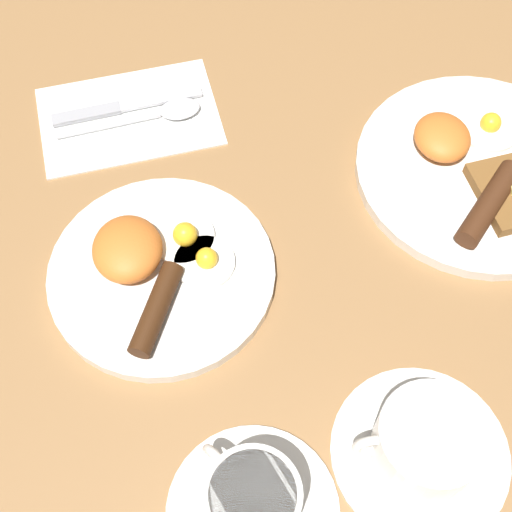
{
  "coord_description": "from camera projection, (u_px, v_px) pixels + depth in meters",
  "views": [
    {
      "loc": [
        0.37,
        0.04,
        0.65
      ],
      "look_at": [
        0.0,
        0.1,
        0.03
      ],
      "focal_mm": 50.0,
      "sensor_mm": 36.0,
      "label": 1
    }
  ],
  "objects": [
    {
      "name": "knife",
      "position": [
        119.0,
        107.0,
        0.86
      ],
      "size": [
        0.04,
        0.18,
        0.01
      ],
      "rotation": [
        0.0,
        0.0,
        1.69
      ],
      "color": "silver",
      "rests_on": "napkin"
    },
    {
      "name": "teacup_near",
      "position": [
        252.0,
        504.0,
        0.6
      ],
      "size": [
        0.15,
        0.15,
        0.07
      ],
      "color": "silver",
      "rests_on": "ground_plane"
    },
    {
      "name": "ground_plane",
      "position": [
        163.0,
        277.0,
        0.74
      ],
      "size": [
        3.0,
        3.0,
        0.0
      ],
      "primitive_type": "plane",
      "color": "olive"
    },
    {
      "name": "napkin",
      "position": [
        129.0,
        116.0,
        0.85
      ],
      "size": [
        0.16,
        0.22,
        0.01
      ],
      "primitive_type": "cube",
      "rotation": [
        0.0,
        0.0,
        0.1
      ],
      "color": "white",
      "rests_on": "ground_plane"
    },
    {
      "name": "breakfast_plate_near",
      "position": [
        158.0,
        269.0,
        0.73
      ],
      "size": [
        0.24,
        0.24,
        0.05
      ],
      "color": "silver",
      "rests_on": "ground_plane"
    },
    {
      "name": "teacup_far",
      "position": [
        425.0,
        445.0,
        0.63
      ],
      "size": [
        0.16,
        0.16,
        0.07
      ],
      "color": "silver",
      "rests_on": "ground_plane"
    },
    {
      "name": "breakfast_plate_far",
      "position": [
        479.0,
        169.0,
        0.8
      ],
      "size": [
        0.28,
        0.28,
        0.05
      ],
      "color": "silver",
      "rests_on": "ground_plane"
    },
    {
      "name": "spoon",
      "position": [
        165.0,
        112.0,
        0.85
      ],
      "size": [
        0.04,
        0.17,
        0.01
      ],
      "rotation": [
        0.0,
        0.0,
        1.7
      ],
      "color": "silver",
      "rests_on": "napkin"
    }
  ]
}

